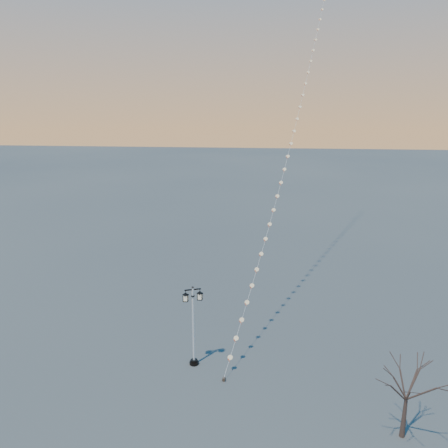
# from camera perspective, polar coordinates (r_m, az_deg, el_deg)

# --- Properties ---
(ground) EXTENTS (300.00, 300.00, 0.00)m
(ground) POSITION_cam_1_polar(r_m,az_deg,el_deg) (26.01, 1.30, -21.96)
(ground) COLOR #484948
(ground) RESTS_ON ground
(street_lamp) EXTENTS (1.25, 0.77, 5.17)m
(street_lamp) POSITION_cam_1_polar(r_m,az_deg,el_deg) (27.96, -3.90, -12.25)
(street_lamp) COLOR black
(street_lamp) RESTS_ON ground
(bare_tree) EXTENTS (2.47, 2.47, 4.10)m
(bare_tree) POSITION_cam_1_polar(r_m,az_deg,el_deg) (24.07, 22.20, -18.32)
(bare_tree) COLOR #3B2A22
(bare_tree) RESTS_ON ground
(kite_train) EXTENTS (8.88, 34.60, 31.11)m
(kite_train) POSITION_cam_1_polar(r_m,az_deg,el_deg) (39.97, 8.97, 14.48)
(kite_train) COLOR #382A20
(kite_train) RESTS_ON ground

